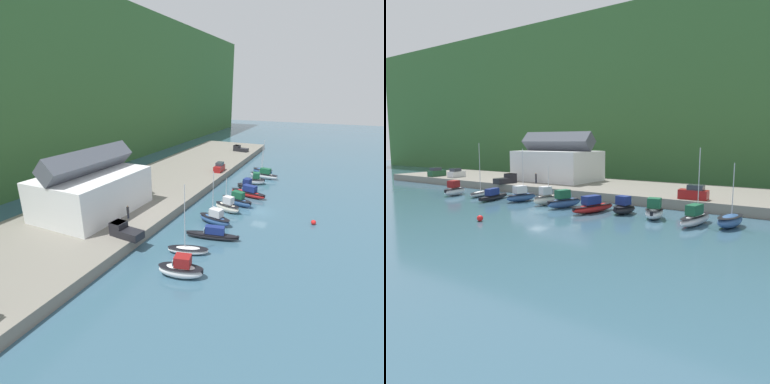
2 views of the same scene
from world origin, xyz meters
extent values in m
plane|color=#385B70|center=(0.00, 0.00, 0.00)|extent=(320.00, 320.00, 0.00)
cube|color=gray|center=(0.00, 23.34, 0.76)|extent=(119.76, 21.85, 1.52)
cube|color=white|center=(-15.15, 24.34, 4.72)|extent=(16.91, 11.96, 6.40)
cube|color=#515660|center=(-15.15, 24.34, 9.99)|extent=(17.24, 4.12, 4.12)
ellipsoid|color=white|center=(-23.56, 3.77, 0.75)|extent=(3.14, 5.61, 1.51)
ellipsoid|color=black|center=(-23.56, 3.77, 1.28)|extent=(3.24, 5.73, 0.12)
cube|color=maroon|center=(-23.50, 3.52, 2.15)|extent=(1.87, 2.14, 1.28)
cube|color=#8CA5B2|center=(-23.74, 4.57, 1.96)|extent=(1.33, 0.40, 0.64)
cube|color=black|center=(-22.99, 1.32, 1.06)|extent=(0.41, 0.35, 0.56)
ellipsoid|color=white|center=(-18.53, 5.29, 0.48)|extent=(3.20, 5.65, 0.96)
ellipsoid|color=black|center=(-18.53, 5.29, 0.81)|extent=(3.29, 5.78, 0.12)
cylinder|color=silver|center=(-18.65, 5.68, 5.32)|extent=(0.10, 0.10, 8.72)
ellipsoid|color=black|center=(-13.30, 3.94, 0.46)|extent=(2.92, 8.02, 0.91)
ellipsoid|color=black|center=(-13.30, 3.94, 0.78)|extent=(3.00, 8.18, 0.12)
cube|color=navy|center=(-13.23, 3.55, 1.48)|extent=(1.57, 2.92, 1.13)
cube|color=#8CA5B2|center=(-13.52, 5.05, 1.31)|extent=(0.95, 0.28, 0.56)
cube|color=black|center=(-12.57, 0.26, 0.64)|extent=(0.41, 0.34, 0.56)
ellipsoid|color=#33568E|center=(-8.32, 5.47, 0.71)|extent=(3.05, 5.86, 1.42)
ellipsoid|color=black|center=(-8.32, 5.47, 1.21)|extent=(3.14, 5.99, 0.12)
cube|color=silver|center=(-8.38, 5.20, 2.05)|extent=(1.80, 2.21, 1.25)
cube|color=#8CA5B2|center=(-8.14, 6.30, 1.86)|extent=(1.26, 0.37, 0.63)
cylinder|color=silver|center=(-8.23, 5.88, 5.11)|extent=(0.10, 0.10, 7.39)
ellipsoid|color=white|center=(-2.68, 5.28, 0.82)|extent=(2.93, 5.07, 1.63)
ellipsoid|color=black|center=(-2.68, 5.28, 1.39)|extent=(3.02, 5.18, 0.12)
cube|color=silver|center=(-2.74, 5.05, 2.29)|extent=(1.67, 1.96, 1.31)
cube|color=#8CA5B2|center=(-2.47, 6.00, 2.09)|extent=(1.11, 0.41, 0.65)
cylinder|color=silver|center=(-2.58, 5.63, 3.92)|extent=(0.10, 0.10, 4.58)
ellipsoid|color=#33568E|center=(1.20, 4.77, 0.74)|extent=(3.23, 6.43, 1.49)
ellipsoid|color=black|center=(1.20, 4.77, 1.26)|extent=(3.33, 6.57, 0.12)
cube|color=#195638|center=(1.12, 4.47, 2.12)|extent=(1.78, 2.43, 1.27)
cube|color=#8CA5B2|center=(1.44, 5.66, 1.93)|extent=(1.12, 0.39, 0.64)
cube|color=black|center=(0.43, 1.92, 1.04)|extent=(0.42, 0.36, 0.56)
ellipsoid|color=red|center=(6.81, 4.10, 0.61)|extent=(3.69, 7.86, 1.22)
ellipsoid|color=black|center=(6.81, 4.10, 1.04)|extent=(3.79, 8.02, 0.12)
cube|color=navy|center=(6.71, 3.73, 1.83)|extent=(2.00, 2.93, 1.21)
cube|color=#8CA5B2|center=(7.09, 5.17, 1.65)|extent=(1.22, 0.41, 0.60)
cube|color=black|center=(5.90, 0.58, 0.86)|extent=(0.42, 0.36, 0.56)
ellipsoid|color=black|center=(10.93, 5.61, 0.65)|extent=(2.90, 4.35, 1.31)
ellipsoid|color=black|center=(10.93, 5.61, 1.11)|extent=(3.00, 4.44, 0.12)
cube|color=navy|center=(10.89, 5.41, 1.92)|extent=(1.93, 1.66, 1.23)
cube|color=#8CA5B2|center=(11.03, 6.26, 1.74)|extent=(1.55, 0.34, 0.61)
cube|color=black|center=(10.63, 3.71, 0.92)|extent=(0.40, 0.33, 0.56)
ellipsoid|color=white|center=(15.74, 4.88, 0.74)|extent=(3.12, 4.68, 1.49)
ellipsoid|color=black|center=(15.74, 4.88, 1.26)|extent=(3.22, 4.79, 0.12)
cube|color=#195638|center=(15.79, 4.67, 2.12)|extent=(1.95, 1.84, 1.27)
cube|color=#8CA5B2|center=(15.58, 5.55, 1.93)|extent=(1.46, 0.44, 0.64)
cube|color=black|center=(16.21, 2.89, 1.04)|extent=(0.41, 0.36, 0.56)
ellipsoid|color=white|center=(21.32, 4.10, 0.67)|extent=(2.64, 7.10, 1.34)
ellipsoid|color=black|center=(21.32, 4.10, 1.14)|extent=(2.73, 7.24, 0.12)
cube|color=#195638|center=(21.27, 3.76, 1.96)|extent=(1.58, 2.58, 1.23)
cube|color=#8CA5B2|center=(21.47, 5.11, 1.77)|extent=(1.11, 0.26, 0.62)
cylinder|color=silver|center=(21.39, 4.62, 5.30)|extent=(0.10, 0.10, 7.93)
ellipsoid|color=#33568E|center=(25.03, 5.24, 0.78)|extent=(2.91, 5.40, 1.56)
ellipsoid|color=black|center=(25.03, 5.24, 1.32)|extent=(3.01, 5.52, 0.12)
cylinder|color=silver|center=(25.10, 5.62, 4.55)|extent=(0.10, 0.10, 5.99)
cube|color=maroon|center=(17.75, 14.44, 2.22)|extent=(4.28, 2.00, 1.40)
cube|color=#333842|center=(18.07, 14.45, 3.30)|extent=(2.38, 1.64, 0.76)
cube|color=black|center=(44.01, 16.16, 2.07)|extent=(2.48, 3.76, 1.10)
cube|color=black|center=(44.30, 18.16, 2.47)|extent=(2.15, 2.14, 1.90)
cube|color=#2D333D|center=(44.30, 18.16, 3.17)|extent=(2.01, 1.86, 0.50)
cube|color=black|center=(-20.48, 13.12, 2.07)|extent=(2.23, 3.64, 1.10)
cube|color=black|center=(-20.35, 15.14, 2.47)|extent=(2.02, 2.01, 1.90)
cube|color=#2D333D|center=(-20.35, 15.14, 3.17)|extent=(1.90, 1.74, 0.50)
cylinder|color=#232838|center=(-15.31, 17.32, 1.95)|extent=(0.32, 0.32, 0.85)
cylinder|color=#333338|center=(-15.31, 17.32, 2.90)|extent=(0.40, 0.40, 1.05)
sphere|color=tan|center=(-15.31, 17.32, 3.54)|extent=(0.24, 0.24, 0.24)
sphere|color=red|center=(-1.74, -9.11, 0.39)|extent=(0.78, 0.78, 0.78)
camera|label=1|loc=(-50.02, -10.23, 20.81)|focal=28.00mm
camera|label=2|loc=(34.69, -40.17, 10.05)|focal=35.00mm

